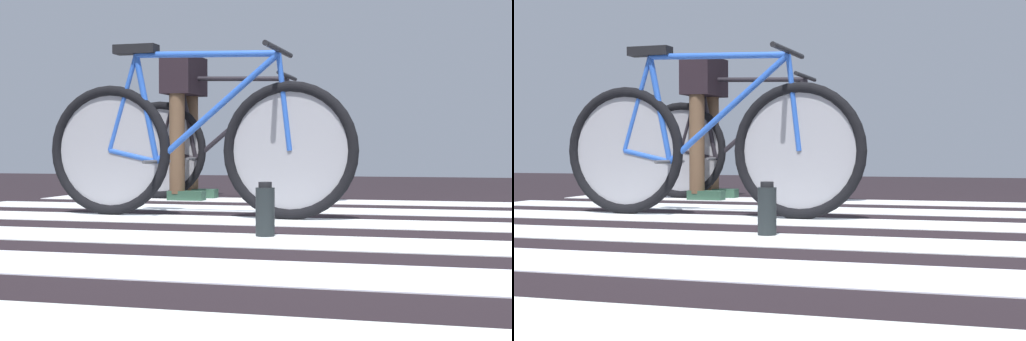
% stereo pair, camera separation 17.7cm
% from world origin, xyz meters
% --- Properties ---
extents(ground, '(18.00, 14.00, 0.02)m').
position_xyz_m(ground, '(0.00, 0.00, 0.01)').
color(ground, black).
extents(crosswalk_markings, '(5.46, 5.01, 0.00)m').
position_xyz_m(crosswalk_markings, '(-0.02, -0.21, 0.02)').
color(crosswalk_markings, silver).
rests_on(crosswalk_markings, ground).
extents(bicycle_1_of_2, '(1.74, 0.52, 0.93)m').
position_xyz_m(bicycle_1_of_2, '(-0.95, 0.70, 0.41)').
color(bicycle_1_of_2, black).
rests_on(bicycle_1_of_2, ground).
extents(bicycle_2_of_2, '(1.74, 0.52, 0.93)m').
position_xyz_m(bicycle_2_of_2, '(-1.20, 2.06, 0.41)').
color(bicycle_2_of_2, black).
rests_on(bicycle_2_of_2, ground).
extents(cyclist_2_of_2, '(0.32, 0.41, 1.04)m').
position_xyz_m(cyclist_2_of_2, '(-1.51, 2.07, 0.69)').
color(cyclist_2_of_2, brown).
rests_on(cyclist_2_of_2, ground).
extents(water_bottle, '(0.08, 0.08, 0.23)m').
position_xyz_m(water_bottle, '(-0.38, -0.07, 0.13)').
color(water_bottle, black).
rests_on(water_bottle, ground).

